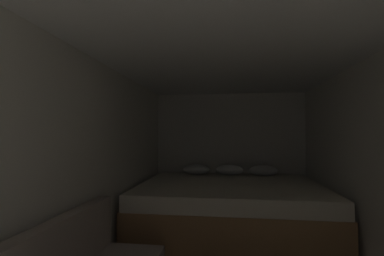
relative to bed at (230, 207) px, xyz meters
The scene contains 4 objects.
wall_back 1.26m from the bed, 90.00° to the left, with size 2.73×0.05×2.14m, color silver.
wall_left 2.19m from the bed, 130.38° to the right, with size 0.05×5.19×2.14m, color silver.
ceiling_slab 2.39m from the bed, 90.00° to the right, with size 2.73×5.19×0.05m, color white.
bed is the anchor object (origin of this frame).
Camera 1 is at (-0.02, -0.49, 1.39)m, focal length 25.18 mm.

